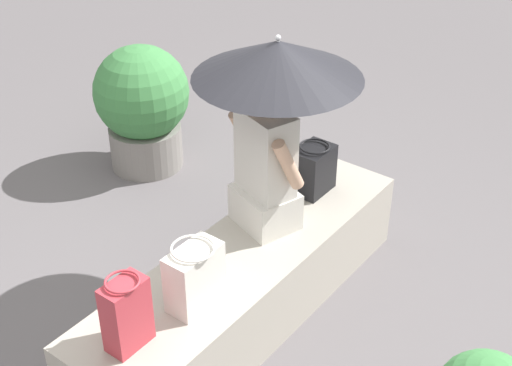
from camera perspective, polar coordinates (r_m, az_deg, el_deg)
ground_plane at (r=4.15m, az=-0.73°, el=-10.56°), size 14.00×14.00×0.00m
stone_bench at (r=3.99m, az=-0.75°, el=-8.10°), size 2.25×0.58×0.47m
person_seated at (r=3.83m, az=0.77°, el=1.51°), size 0.37×0.51×0.90m
parasol at (r=3.62m, az=1.75°, el=9.87°), size 0.89×0.89×1.10m
handbag_black at (r=3.43m, az=-4.96°, el=-7.45°), size 0.29×0.21×0.34m
tote_bag_canvas at (r=4.26m, az=4.64°, el=1.14°), size 0.25×0.18×0.31m
shoulder_bag_spare at (r=3.25m, az=-10.32°, el=-10.30°), size 0.21×0.16×0.37m
planter_near at (r=5.32m, az=-9.10°, el=6.24°), size 0.70×0.70×0.96m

